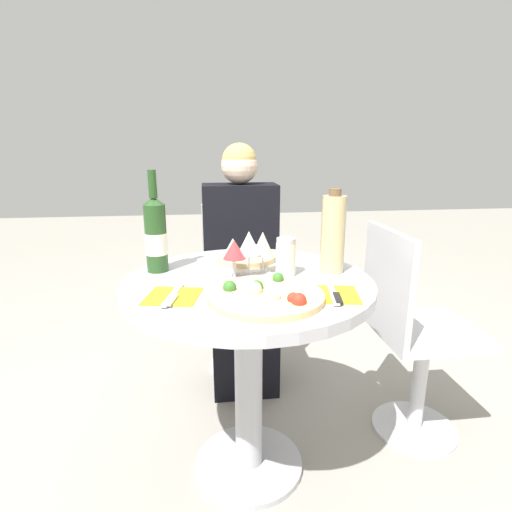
{
  "coord_description": "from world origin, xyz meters",
  "views": [
    {
      "loc": [
        -0.13,
        -1.25,
        1.17
      ],
      "look_at": [
        0.02,
        -0.08,
        0.85
      ],
      "focal_mm": 28.0,
      "sensor_mm": 36.0,
      "label": 1
    }
  ],
  "objects_px": {
    "chair_empty_side": "(411,336)",
    "pizza_large": "(266,295)",
    "seated_diner": "(242,280)",
    "tall_carafe": "(333,234)",
    "wine_bottle": "(156,235)",
    "dining_table": "(248,325)",
    "chair_behind_diner": "(240,287)"
  },
  "relations": [
    {
      "from": "chair_empty_side",
      "to": "wine_bottle",
      "type": "height_order",
      "value": "wine_bottle"
    },
    {
      "from": "chair_empty_side",
      "to": "wine_bottle",
      "type": "distance_m",
      "value": 1.07
    },
    {
      "from": "chair_behind_diner",
      "to": "tall_carafe",
      "type": "xyz_separation_m",
      "value": [
        0.26,
        -0.74,
        0.45
      ]
    },
    {
      "from": "seated_diner",
      "to": "chair_empty_side",
      "type": "xyz_separation_m",
      "value": [
        0.63,
        -0.52,
        -0.09
      ]
    },
    {
      "from": "chair_empty_side",
      "to": "pizza_large",
      "type": "height_order",
      "value": "chair_empty_side"
    },
    {
      "from": "wine_bottle",
      "to": "tall_carafe",
      "type": "distance_m",
      "value": 0.61
    },
    {
      "from": "tall_carafe",
      "to": "chair_empty_side",
      "type": "bearing_deg",
      "value": 11.67
    },
    {
      "from": "seated_diner",
      "to": "pizza_large",
      "type": "height_order",
      "value": "seated_diner"
    },
    {
      "from": "chair_behind_diner",
      "to": "chair_empty_side",
      "type": "xyz_separation_m",
      "value": [
        0.63,
        -0.66,
        0.0
      ]
    },
    {
      "from": "wine_bottle",
      "to": "tall_carafe",
      "type": "height_order",
      "value": "wine_bottle"
    },
    {
      "from": "wine_bottle",
      "to": "dining_table",
      "type": "bearing_deg",
      "value": -23.18
    },
    {
      "from": "seated_diner",
      "to": "pizza_large",
      "type": "relative_size",
      "value": 3.55
    },
    {
      "from": "wine_bottle",
      "to": "pizza_large",
      "type": "bearing_deg",
      "value": -43.53
    },
    {
      "from": "chair_empty_side",
      "to": "pizza_large",
      "type": "relative_size",
      "value": 2.61
    },
    {
      "from": "pizza_large",
      "to": "wine_bottle",
      "type": "relative_size",
      "value": 0.96
    },
    {
      "from": "dining_table",
      "to": "chair_empty_side",
      "type": "relative_size",
      "value": 0.94
    },
    {
      "from": "wine_bottle",
      "to": "tall_carafe",
      "type": "xyz_separation_m",
      "value": [
        0.6,
        -0.09,
        0.01
      ]
    },
    {
      "from": "chair_behind_diner",
      "to": "wine_bottle",
      "type": "xyz_separation_m",
      "value": [
        -0.34,
        -0.65,
        0.44
      ]
    },
    {
      "from": "tall_carafe",
      "to": "dining_table",
      "type": "bearing_deg",
      "value": -171.58
    },
    {
      "from": "pizza_large",
      "to": "wine_bottle",
      "type": "bearing_deg",
      "value": 136.47
    },
    {
      "from": "seated_diner",
      "to": "wine_bottle",
      "type": "height_order",
      "value": "seated_diner"
    },
    {
      "from": "seated_diner",
      "to": "dining_table",
      "type": "bearing_deg",
      "value": 86.83
    },
    {
      "from": "dining_table",
      "to": "wine_bottle",
      "type": "distance_m",
      "value": 0.45
    },
    {
      "from": "dining_table",
      "to": "pizza_large",
      "type": "xyz_separation_m",
      "value": [
        0.03,
        -0.19,
        0.18
      ]
    },
    {
      "from": "chair_behind_diner",
      "to": "seated_diner",
      "type": "distance_m",
      "value": 0.17
    },
    {
      "from": "seated_diner",
      "to": "pizza_large",
      "type": "bearing_deg",
      "value": 89.76
    },
    {
      "from": "chair_empty_side",
      "to": "pizza_large",
      "type": "distance_m",
      "value": 0.78
    },
    {
      "from": "seated_diner",
      "to": "pizza_large",
      "type": "xyz_separation_m",
      "value": [
        -0.0,
        -0.83,
        0.23
      ]
    },
    {
      "from": "pizza_large",
      "to": "tall_carafe",
      "type": "bearing_deg",
      "value": 41.37
    },
    {
      "from": "chair_empty_side",
      "to": "tall_carafe",
      "type": "xyz_separation_m",
      "value": [
        -0.37,
        -0.08,
        0.45
      ]
    },
    {
      "from": "seated_diner",
      "to": "tall_carafe",
      "type": "height_order",
      "value": "seated_diner"
    },
    {
      "from": "chair_empty_side",
      "to": "pizza_large",
      "type": "bearing_deg",
      "value": -63.96
    }
  ]
}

